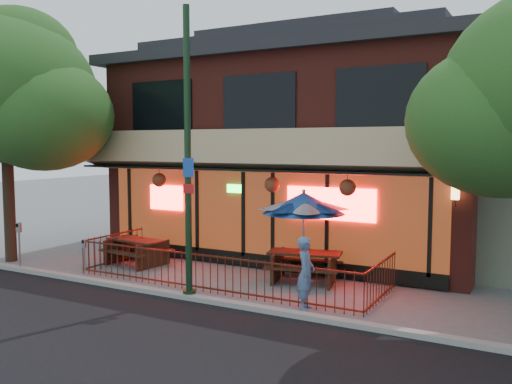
# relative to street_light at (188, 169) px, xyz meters

# --- Properties ---
(ground) EXTENTS (80.00, 80.00, 0.00)m
(ground) POSITION_rel_street_light_xyz_m (-0.00, 0.40, -3.15)
(ground) COLOR gray
(ground) RESTS_ON ground
(curb) EXTENTS (80.00, 0.25, 0.12)m
(curb) POSITION_rel_street_light_xyz_m (-0.00, -0.10, -3.09)
(curb) COLOR #999993
(curb) RESTS_ON ground
(restaurant_building) EXTENTS (12.96, 9.49, 8.05)m
(restaurant_building) POSITION_rel_street_light_xyz_m (-0.00, 7.51, 0.98)
(restaurant_building) COLOR maroon
(restaurant_building) RESTS_ON ground
(patio_fence) EXTENTS (8.44, 2.62, 1.00)m
(patio_fence) POSITION_rel_street_light_xyz_m (-0.00, 0.91, -2.52)
(patio_fence) COLOR #511C11
(patio_fence) RESTS_ON ground
(street_light) EXTENTS (0.43, 0.32, 7.00)m
(street_light) POSITION_rel_street_light_xyz_m (0.00, 0.00, 0.00)
(street_light) COLOR black
(street_light) RESTS_ON ground
(street_tree_left) EXTENTS (5.60, 5.60, 8.05)m
(street_tree_left) POSITION_rel_street_light_xyz_m (-7.46, 0.79, 2.52)
(street_tree_left) COLOR #382A1C
(street_tree_left) RESTS_ON ground
(picnic_table_left) EXTENTS (2.04, 1.66, 0.80)m
(picnic_table_left) POSITION_rel_street_light_xyz_m (-3.60, 2.24, -2.62)
(picnic_table_left) COLOR #362013
(picnic_table_left) RESTS_ON ground
(picnic_table_right) EXTENTS (2.23, 1.88, 0.84)m
(picnic_table_right) POSITION_rel_street_light_xyz_m (1.86, 2.77, -2.60)
(picnic_table_right) COLOR #372213
(picnic_table_right) RESTS_ON ground
(patio_umbrella) EXTENTS (2.22, 2.22, 2.54)m
(patio_umbrella) POSITION_rel_street_light_xyz_m (1.83, 2.75, -0.98)
(patio_umbrella) COLOR gray
(patio_umbrella) RESTS_ON ground
(pedestrian) EXTENTS (0.54, 0.69, 1.68)m
(pedestrian) POSITION_rel_street_light_xyz_m (2.87, 0.50, -2.31)
(pedestrian) COLOR #4F729F
(pedestrian) RESTS_ON ground
(parking_meter_near) EXTENTS (0.12, 0.11, 1.16)m
(parking_meter_near) POSITION_rel_street_light_xyz_m (-3.51, 0.00, -2.36)
(parking_meter_near) COLOR #95969D
(parking_meter_near) RESTS_ON ground
(parking_meter_far) EXTENTS (0.16, 0.14, 1.44)m
(parking_meter_far) POSITION_rel_street_light_xyz_m (-6.11, -0.04, -2.17)
(parking_meter_far) COLOR gray
(parking_meter_far) RESTS_ON ground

